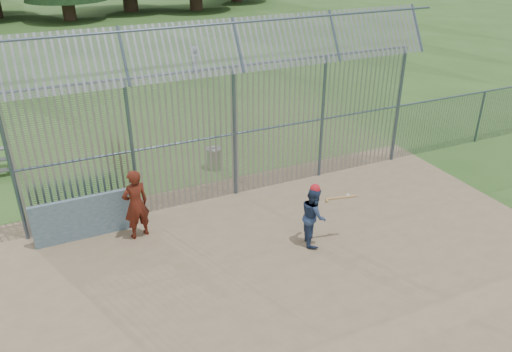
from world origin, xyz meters
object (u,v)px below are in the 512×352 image
dugout_wall (82,218)px  batter (313,216)px  trash_can (214,158)px  onlooker (136,204)px

dugout_wall → batter: bearing=-26.7°
batter → trash_can: size_ratio=1.96×
dugout_wall → onlooker: bearing=-21.2°
batter → trash_can: bearing=26.8°
dugout_wall → batter: 6.04m
onlooker → trash_can: onlooker is taller
dugout_wall → trash_can: 5.31m
batter → onlooker: 4.62m
dugout_wall → trash_can: dugout_wall is taller
trash_can → onlooker: bearing=-136.8°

